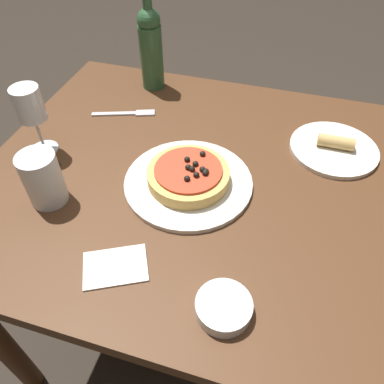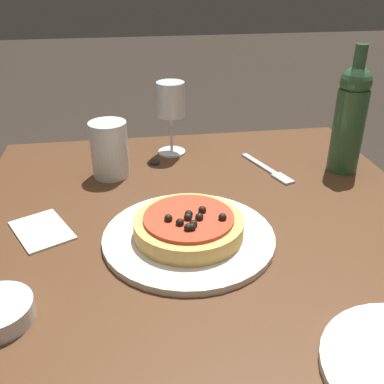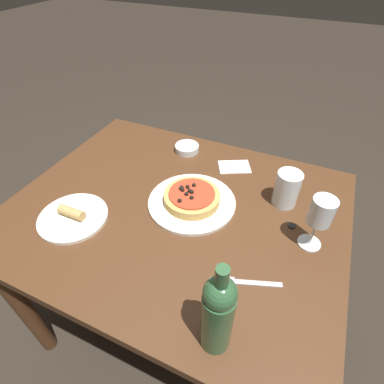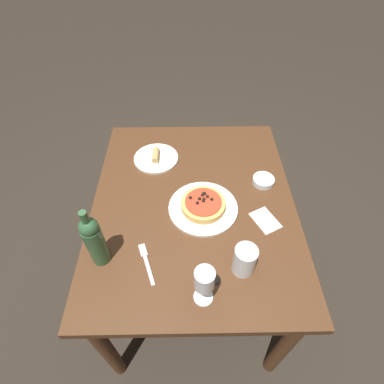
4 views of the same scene
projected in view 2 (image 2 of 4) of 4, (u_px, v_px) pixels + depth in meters
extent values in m
cube|color=#4C2D19|center=(216.00, 260.00, 0.76)|extent=(1.10, 0.89, 0.03)
cylinder|color=#4C2D19|center=(51.00, 275.00, 1.31)|extent=(0.06, 0.06, 0.71)
cylinder|color=#4C2D19|center=(301.00, 252.00, 1.42)|extent=(0.06, 0.06, 0.71)
cylinder|color=silver|center=(189.00, 237.00, 0.78)|extent=(0.30, 0.30, 0.01)
cylinder|color=tan|center=(189.00, 227.00, 0.77)|extent=(0.19, 0.19, 0.03)
cylinder|color=red|center=(189.00, 218.00, 0.76)|extent=(0.16, 0.16, 0.01)
sphere|color=black|center=(202.00, 210.00, 0.77)|extent=(0.01, 0.01, 0.01)
sphere|color=black|center=(180.00, 222.00, 0.73)|extent=(0.01, 0.01, 0.01)
sphere|color=black|center=(188.00, 217.00, 0.75)|extent=(0.01, 0.01, 0.01)
sphere|color=black|center=(192.00, 229.00, 0.72)|extent=(0.01, 0.01, 0.01)
sphere|color=black|center=(189.00, 214.00, 0.76)|extent=(0.01, 0.01, 0.01)
sphere|color=black|center=(193.00, 224.00, 0.73)|extent=(0.01, 0.01, 0.01)
sphere|color=black|center=(222.00, 217.00, 0.75)|extent=(0.01, 0.01, 0.01)
sphere|color=black|center=(188.00, 227.00, 0.72)|extent=(0.01, 0.01, 0.01)
sphere|color=black|center=(168.00, 218.00, 0.75)|extent=(0.01, 0.01, 0.01)
sphere|color=black|center=(199.00, 217.00, 0.75)|extent=(0.01, 0.01, 0.01)
cylinder|color=silver|center=(172.00, 152.00, 1.13)|extent=(0.07, 0.07, 0.00)
cylinder|color=silver|center=(171.00, 134.00, 1.10)|extent=(0.01, 0.01, 0.09)
cylinder|color=silver|center=(171.00, 99.00, 1.06)|extent=(0.07, 0.07, 0.08)
cylinder|color=#2D5633|center=(348.00, 131.00, 1.00)|extent=(0.07, 0.07, 0.19)
sphere|color=#2D5633|center=(356.00, 82.00, 0.94)|extent=(0.07, 0.07, 0.07)
cylinder|color=#2D5633|center=(360.00, 59.00, 0.92)|extent=(0.03, 0.03, 0.06)
cylinder|color=silver|center=(109.00, 149.00, 0.98)|extent=(0.08, 0.08, 0.12)
cube|color=#B7B7BC|center=(259.00, 164.00, 1.06)|extent=(0.12, 0.05, 0.00)
cube|color=#B7B7BC|center=(283.00, 179.00, 0.99)|extent=(0.06, 0.04, 0.00)
cube|color=silver|center=(42.00, 230.00, 0.81)|extent=(0.15, 0.13, 0.00)
cylinder|color=black|center=(154.00, 162.00, 1.07)|extent=(0.02, 0.02, 0.01)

